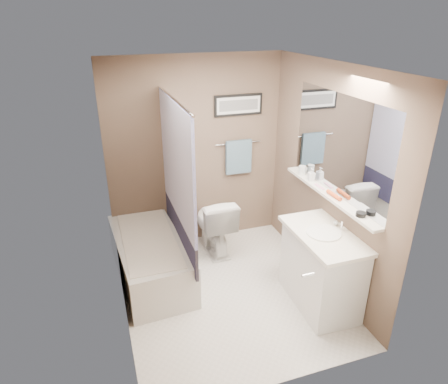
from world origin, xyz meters
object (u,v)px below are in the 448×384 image
object	(u,v)px
vanity	(321,270)
bathtub	(150,258)
hair_brush_front	(334,195)
candle_bowl_near	(361,214)
toilet	(214,224)
glass_jar	(302,170)
soap_bottle	(311,175)

from	to	relation	value
vanity	bathtub	bearing A→B (deg)	149.81
vanity	hair_brush_front	distance (m)	0.78
bathtub	hair_brush_front	bearing A→B (deg)	-28.21
candle_bowl_near	vanity	bearing A→B (deg)	127.53
toilet	candle_bowl_near	size ratio (longest dim) A/B	8.49
bathtub	glass_jar	distance (m)	2.01
vanity	glass_jar	bearing A→B (deg)	79.78
bathtub	soap_bottle	world-z (taller)	soap_bottle
candle_bowl_near	hair_brush_front	distance (m)	0.44
vanity	hair_brush_front	size ratio (longest dim) A/B	4.09
glass_jar	soap_bottle	world-z (taller)	soap_bottle
toilet	bathtub	bearing A→B (deg)	19.57
bathtub	candle_bowl_near	xyz separation A→B (m)	(1.79, -1.25, 0.89)
bathtub	vanity	xyz separation A→B (m)	(1.60, -1.01, 0.15)
bathtub	hair_brush_front	xyz separation A→B (m)	(1.79, -0.81, 0.89)
bathtub	hair_brush_front	distance (m)	2.15
glass_jar	vanity	bearing A→B (deg)	-102.21
toilet	candle_bowl_near	world-z (taller)	candle_bowl_near
bathtub	candle_bowl_near	world-z (taller)	candle_bowl_near
hair_brush_front	candle_bowl_near	bearing A→B (deg)	-90.00
candle_bowl_near	toilet	bearing A→B (deg)	120.42
toilet	candle_bowl_near	bearing A→B (deg)	119.21
hair_brush_front	glass_jar	size ratio (longest dim) A/B	2.20
glass_jar	soap_bottle	xyz separation A→B (m)	(0.00, -0.20, 0.02)
soap_bottle	glass_jar	bearing A→B (deg)	90.00
bathtub	vanity	world-z (taller)	vanity
bathtub	toilet	world-z (taller)	toilet
candle_bowl_near	soap_bottle	bearing A→B (deg)	90.00
toilet	hair_brush_front	world-z (taller)	hair_brush_front
glass_jar	soap_bottle	size ratio (longest dim) A/B	0.71
glass_jar	candle_bowl_near	bearing A→B (deg)	-90.00
toilet	hair_brush_front	bearing A→B (deg)	127.89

